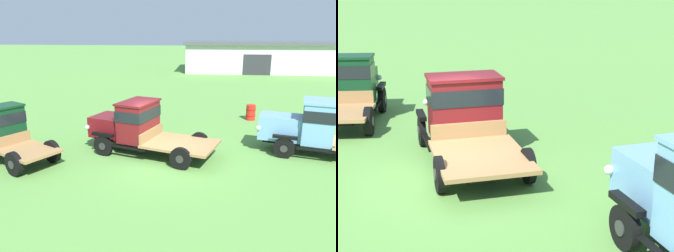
% 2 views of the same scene
% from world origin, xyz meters
% --- Properties ---
extents(ground_plane, '(240.00, 240.00, 0.00)m').
position_xyz_m(ground_plane, '(0.00, 0.00, 0.00)').
color(ground_plane, '#5B9342').
extents(vintage_truck_foreground_near, '(4.65, 3.39, 2.17)m').
position_xyz_m(vintage_truck_foreground_near, '(-6.39, -0.31, 1.09)').
color(vintage_truck_foreground_near, black).
rests_on(vintage_truck_foreground_near, ground).
extents(vintage_truck_second_in_line, '(5.74, 3.55, 2.18)m').
position_xyz_m(vintage_truck_second_in_line, '(-1.28, 1.08, 1.12)').
color(vintage_truck_second_in_line, black).
rests_on(vintage_truck_second_in_line, ground).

